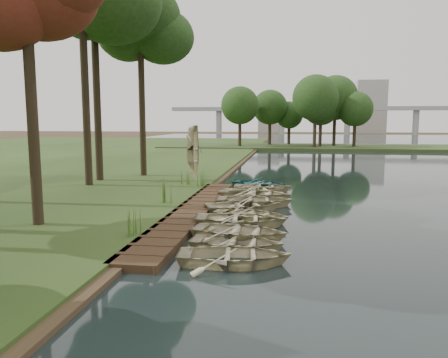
# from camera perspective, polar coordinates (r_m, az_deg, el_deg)

# --- Properties ---
(ground) EXTENTS (300.00, 300.00, 0.00)m
(ground) POSITION_cam_1_polar(r_m,az_deg,el_deg) (19.99, 0.31, -4.88)
(ground) COLOR #3D2F1D
(boardwalk) EXTENTS (1.60, 16.00, 0.30)m
(boardwalk) POSITION_cam_1_polar(r_m,az_deg,el_deg) (20.25, -4.18, -4.30)
(boardwalk) COLOR #362415
(boardwalk) RESTS_ON ground
(peninsula) EXTENTS (50.00, 14.00, 0.45)m
(peninsula) POSITION_cam_1_polar(r_m,az_deg,el_deg) (69.62, 12.93, 4.07)
(peninsula) COLOR #2F411D
(peninsula) RESTS_ON ground
(far_trees) EXTENTS (45.60, 5.60, 8.80)m
(far_trees) POSITION_cam_1_polar(r_m,az_deg,el_deg) (69.36, 10.30, 9.25)
(far_trees) COLOR black
(far_trees) RESTS_ON peninsula
(bridge) EXTENTS (95.90, 4.00, 8.60)m
(bridge) POSITION_cam_1_polar(r_m,az_deg,el_deg) (139.66, 12.68, 8.59)
(bridge) COLOR #A5A5A0
(bridge) RESTS_ON ground
(building_a) EXTENTS (10.00, 8.00, 18.00)m
(building_a) POSITION_cam_1_polar(r_m,az_deg,el_deg) (161.68, 18.55, 8.91)
(building_a) COLOR #A5A5A0
(building_a) RESTS_ON ground
(building_b) EXTENTS (8.00, 8.00, 12.00)m
(building_b) POSITION_cam_1_polar(r_m,az_deg,el_deg) (164.50, 5.98, 8.18)
(building_b) COLOR #A5A5A0
(building_b) RESTS_ON ground
(rowboat_0) EXTENTS (3.68, 2.81, 0.71)m
(rowboat_0) POSITION_cam_1_polar(r_m,az_deg,el_deg) (13.22, 1.38, -9.64)
(rowboat_0) COLOR #C3B98E
(rowboat_0) RESTS_ON water
(rowboat_1) EXTENTS (3.31, 2.48, 0.66)m
(rowboat_1) POSITION_cam_1_polar(r_m,az_deg,el_deg) (14.65, 1.68, -8.03)
(rowboat_1) COLOR #C3B98E
(rowboat_1) RESTS_ON water
(rowboat_2) EXTENTS (3.85, 3.00, 0.73)m
(rowboat_2) POSITION_cam_1_polar(r_m,az_deg,el_deg) (15.93, 2.03, -6.60)
(rowboat_2) COLOR #C3B98E
(rowboat_2) RESTS_ON water
(rowboat_3) EXTENTS (3.81, 2.79, 0.77)m
(rowboat_3) POSITION_cam_1_polar(r_m,az_deg,el_deg) (17.76, 2.18, -5.04)
(rowboat_3) COLOR #C3B98E
(rowboat_3) RESTS_ON water
(rowboat_4) EXTENTS (3.92, 3.31, 0.69)m
(rowboat_4) POSITION_cam_1_polar(r_m,az_deg,el_deg) (18.80, 3.63, -4.46)
(rowboat_4) COLOR #C3B98E
(rowboat_4) RESTS_ON water
(rowboat_5) EXTENTS (4.42, 3.86, 0.76)m
(rowboat_5) POSITION_cam_1_polar(r_m,az_deg,el_deg) (20.59, 2.70, -3.29)
(rowboat_5) COLOR #C3B98E
(rowboat_5) RESTS_ON water
(rowboat_6) EXTENTS (3.94, 2.90, 0.79)m
(rowboat_6) POSITION_cam_1_polar(r_m,az_deg,el_deg) (21.91, 4.00, -2.60)
(rowboat_6) COLOR #C3B98E
(rowboat_6) RESTS_ON water
(rowboat_7) EXTENTS (4.56, 3.69, 0.83)m
(rowboat_7) POSITION_cam_1_polar(r_m,az_deg,el_deg) (23.74, 4.09, -1.75)
(rowboat_7) COLOR #C3B98E
(rowboat_7) RESTS_ON water
(rowboat_8) EXTENTS (4.22, 3.60, 0.74)m
(rowboat_8) POSITION_cam_1_polar(r_m,az_deg,el_deg) (25.23, 4.24, -1.30)
(rowboat_8) COLOR #C3B98E
(rowboat_8) RESTS_ON water
(rowboat_9) EXTENTS (3.61, 2.66, 0.72)m
(rowboat_9) POSITION_cam_1_polar(r_m,az_deg,el_deg) (26.57, 5.10, -0.88)
(rowboat_9) COLOR #C3B98E
(rowboat_9) RESTS_ON water
(rowboat_10) EXTENTS (4.07, 3.41, 0.72)m
(rowboat_10) POSITION_cam_1_polar(r_m,az_deg,el_deg) (28.09, 4.61, -0.41)
(rowboat_10) COLOR #2C787A
(rowboat_10) RESTS_ON water
(stored_rowboat) EXTENTS (3.74, 2.69, 0.77)m
(stored_rowboat) POSITION_cam_1_polar(r_m,az_deg,el_deg) (29.84, -3.80, 0.60)
(stored_rowboat) COLOR #C3B98E
(stored_rowboat) RESTS_ON bank
(tree_4) EXTENTS (4.50, 4.50, 13.08)m
(tree_4) POSITION_cam_1_polar(r_m,az_deg,el_deg) (29.44, -18.09, 20.98)
(tree_4) COLOR black
(tree_4) RESTS_ON bank
(tree_6) EXTENTS (4.88, 4.88, 12.41)m
(tree_6) POSITION_cam_1_polar(r_m,az_deg,el_deg) (33.33, -10.88, 18.22)
(tree_6) COLOR black
(tree_6) RESTS_ON bank
(reeds_0) EXTENTS (0.60, 0.60, 0.94)m
(reeds_0) POSITION_cam_1_polar(r_m,az_deg,el_deg) (15.76, -11.80, -5.59)
(reeds_0) COLOR #3F661E
(reeds_0) RESTS_ON bank
(reeds_1) EXTENTS (0.60, 0.60, 1.13)m
(reeds_1) POSITION_cam_1_polar(r_m,az_deg,el_deg) (21.71, -7.56, -1.62)
(reeds_1) COLOR #3F661E
(reeds_1) RESTS_ON bank
(reeds_2) EXTENTS (0.60, 0.60, 1.11)m
(reeds_2) POSITION_cam_1_polar(r_m,az_deg,el_deg) (27.18, -2.94, 0.28)
(reeds_2) COLOR #3F661E
(reeds_2) RESTS_ON bank
(reeds_3) EXTENTS (0.60, 0.60, 0.92)m
(reeds_3) POSITION_cam_1_polar(r_m,az_deg,el_deg) (27.85, -5.18, 0.24)
(reeds_3) COLOR #3F661E
(reeds_3) RESTS_ON bank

